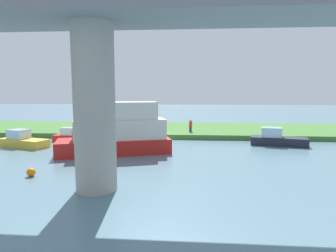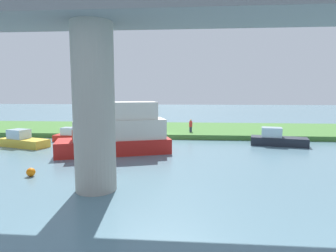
# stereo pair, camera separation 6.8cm
# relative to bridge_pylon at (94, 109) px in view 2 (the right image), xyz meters

# --- Properties ---
(ground_plane) EXTENTS (160.00, 160.00, 0.00)m
(ground_plane) POSITION_rel_bridge_pylon_xyz_m (-0.81, -15.43, -4.07)
(ground_plane) COLOR slate
(grassy_bank) EXTENTS (80.00, 12.00, 0.50)m
(grassy_bank) POSITION_rel_bridge_pylon_xyz_m (-0.81, -21.43, -3.82)
(grassy_bank) COLOR #427533
(grassy_bank) RESTS_ON ground
(bridge_pylon) EXTENTS (2.01, 2.01, 8.13)m
(bridge_pylon) POSITION_rel_bridge_pylon_xyz_m (0.00, 0.00, 0.00)
(bridge_pylon) COLOR #9E998E
(bridge_pylon) RESTS_ON ground
(bridge_span) EXTENTS (59.34, 4.30, 3.25)m
(bridge_span) POSITION_rel_bridge_pylon_xyz_m (0.00, -0.02, 4.56)
(bridge_span) COLOR slate
(bridge_span) RESTS_ON bridge_pylon
(person_on_bank) EXTENTS (0.51, 0.51, 1.39)m
(person_on_bank) POSITION_rel_bridge_pylon_xyz_m (-4.65, -17.80, -2.87)
(person_on_bank) COLOR #2D334C
(person_on_bank) RESTS_ON grassy_bank
(mooring_post) EXTENTS (0.20, 0.20, 1.03)m
(mooring_post) POSITION_rel_bridge_pylon_xyz_m (5.17, -16.18, -3.05)
(mooring_post) COLOR brown
(mooring_post) RESTS_ON grassy_bank
(skiff_small) EXTENTS (9.21, 5.51, 4.47)m
(skiff_small) POSITION_rel_bridge_pylon_xyz_m (1.09, -8.61, -2.41)
(skiff_small) COLOR red
(skiff_small) RESTS_ON ground
(motorboat_red) EXTENTS (4.86, 3.01, 1.53)m
(motorboat_red) POSITION_rel_bridge_pylon_xyz_m (10.26, -10.62, -3.52)
(motorboat_red) COLOR gold
(motorboat_red) RESTS_ON ground
(houseboat_blue) EXTENTS (4.11, 1.57, 1.36)m
(houseboat_blue) POSITION_rel_bridge_pylon_xyz_m (6.90, -13.79, -3.58)
(houseboat_blue) COLOR red
(houseboat_blue) RESTS_ON ground
(motorboat_white) EXTENTS (5.14, 2.78, 1.62)m
(motorboat_white) POSITION_rel_bridge_pylon_xyz_m (-12.54, -13.11, -3.49)
(motorboat_white) COLOR #1E232D
(motorboat_white) RESTS_ON ground
(marker_buoy) EXTENTS (0.50, 0.50, 0.50)m
(marker_buoy) POSITION_rel_bridge_pylon_xyz_m (4.53, -1.93, -3.82)
(marker_buoy) COLOR orange
(marker_buoy) RESTS_ON ground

